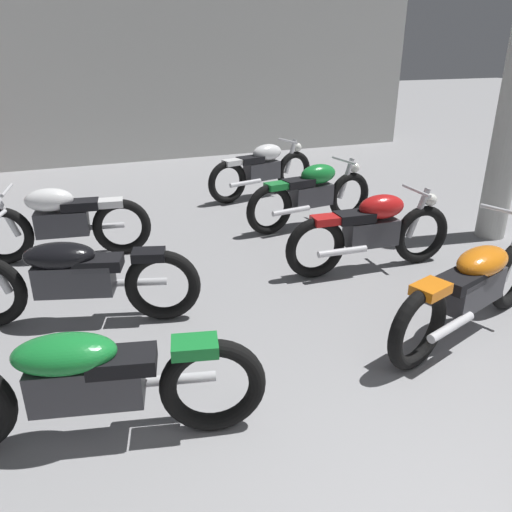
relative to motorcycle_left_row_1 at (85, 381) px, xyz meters
The scene contains 8 objects.
back_wall 8.51m from the motorcycle_left_row_1, 79.19° to the left, with size 13.11×0.24×3.60m, color #B2B2AD.
motorcycle_left_row_1 is the anchor object (origin of this frame).
motorcycle_left_row_2 1.57m from the motorcycle_left_row_1, 89.35° to the left, with size 2.11×0.87×0.97m.
motorcycle_left_row_3 3.16m from the motorcycle_left_row_1, 90.42° to the left, with size 1.97×0.51×0.88m.
motorcycle_right_row_1 3.11m from the motorcycle_left_row_1, ahead, with size 2.10×0.91×0.97m.
motorcycle_right_row_2 3.47m from the motorcycle_left_row_1, 27.31° to the left, with size 1.97×0.48×0.88m.
motorcycle_right_row_3 4.44m from the motorcycle_left_row_1, 44.69° to the left, with size 1.97×0.55×0.88m.
motorcycle_right_row_4 5.62m from the motorcycle_left_row_1, 56.72° to the left, with size 1.95×0.65×0.88m.
Camera 1 is at (-1.54, -0.39, 2.31)m, focal length 35.24 mm.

